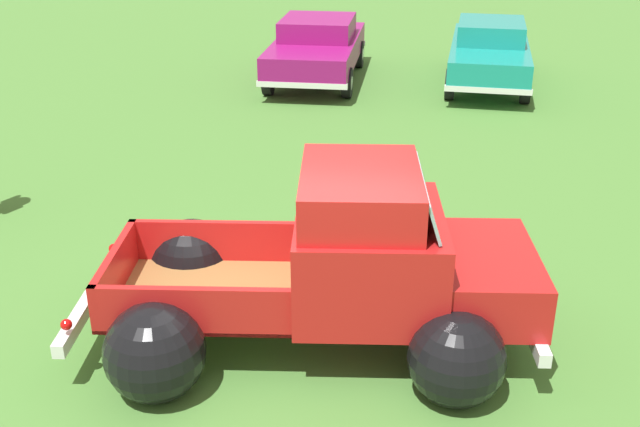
{
  "coord_description": "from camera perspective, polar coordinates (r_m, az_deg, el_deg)",
  "views": [
    {
      "loc": [
        1.1,
        -6.68,
        4.51
      ],
      "look_at": [
        0.0,
        1.15,
        0.95
      ],
      "focal_mm": 42.52,
      "sensor_mm": 36.0,
      "label": 1
    }
  ],
  "objects": [
    {
      "name": "show_car_1",
      "position": [
        18.22,
        12.64,
        11.88
      ],
      "size": [
        2.05,
        4.68,
        1.43
      ],
      "rotation": [
        0.0,
        0.0,
        -1.63
      ],
      "color": "black",
      "rests_on": "ground"
    },
    {
      "name": "show_car_0",
      "position": [
        18.2,
        -0.24,
        12.45
      ],
      "size": [
        1.97,
        4.54,
        1.43
      ],
      "rotation": [
        0.0,
        0.0,
        -1.57
      ],
      "color": "black",
      "rests_on": "ground"
    },
    {
      "name": "ground_plane",
      "position": [
        8.13,
        -1.14,
        -9.43
      ],
      "size": [
        80.0,
        80.0,
        0.0
      ],
      "primitive_type": "plane",
      "color": "#477A33"
    },
    {
      "name": "vintage_pickup_truck",
      "position": [
        7.73,
        1.7,
        -4.8
      ],
      "size": [
        4.79,
        3.14,
        1.96
      ],
      "rotation": [
        0.0,
        0.0,
        0.11
      ],
      "color": "black",
      "rests_on": "ground"
    }
  ]
}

